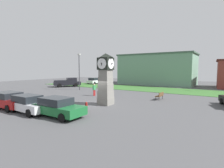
{
  "coord_description": "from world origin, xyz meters",
  "views": [
    {
      "loc": [
        10.96,
        -14.61,
        3.77
      ],
      "look_at": [
        0.27,
        2.1,
        2.01
      ],
      "focal_mm": 28.0,
      "sensor_mm": 36.0,
      "label": 1
    }
  ],
  "objects_px": {
    "car_silver_hatch": "(94,81)",
    "street_lamp_far_side": "(79,69)",
    "car_near_tower": "(29,104)",
    "bench": "(160,95)",
    "pickup_truck": "(67,82)",
    "bollard_mid_row": "(86,107)",
    "clock_tower": "(106,79)",
    "bollard_near_tower": "(71,106)",
    "car_navy_sedan": "(9,100)",
    "pedestrian_crossing_lot": "(94,89)",
    "car_by_building": "(58,107)"
  },
  "relations": [
    {
      "from": "clock_tower",
      "to": "car_silver_hatch",
      "type": "bearing_deg",
      "value": 131.09
    },
    {
      "from": "bench",
      "to": "car_by_building",
      "type": "bearing_deg",
      "value": -110.91
    },
    {
      "from": "pickup_truck",
      "to": "bench",
      "type": "xyz_separation_m",
      "value": [
        21.07,
        -4.77,
        -0.41
      ]
    },
    {
      "from": "car_navy_sedan",
      "to": "pickup_truck",
      "type": "bearing_deg",
      "value": 121.44
    },
    {
      "from": "pickup_truck",
      "to": "bench",
      "type": "bearing_deg",
      "value": -12.75
    },
    {
      "from": "bollard_mid_row",
      "to": "bench",
      "type": "height_order",
      "value": "bench"
    },
    {
      "from": "car_near_tower",
      "to": "pedestrian_crossing_lot",
      "type": "height_order",
      "value": "pedestrian_crossing_lot"
    },
    {
      "from": "car_by_building",
      "to": "bench",
      "type": "distance_m",
      "value": 12.51
    },
    {
      "from": "bollard_near_tower",
      "to": "car_navy_sedan",
      "type": "relative_size",
      "value": 0.25
    },
    {
      "from": "pickup_truck",
      "to": "pedestrian_crossing_lot",
      "type": "bearing_deg",
      "value": -28.05
    },
    {
      "from": "bollard_near_tower",
      "to": "car_near_tower",
      "type": "distance_m",
      "value": 3.69
    },
    {
      "from": "pedestrian_crossing_lot",
      "to": "street_lamp_far_side",
      "type": "height_order",
      "value": "street_lamp_far_side"
    },
    {
      "from": "car_navy_sedan",
      "to": "car_by_building",
      "type": "relative_size",
      "value": 1.06
    },
    {
      "from": "street_lamp_far_side",
      "to": "pickup_truck",
      "type": "bearing_deg",
      "value": 155.46
    },
    {
      "from": "bollard_near_tower",
      "to": "pickup_truck",
      "type": "xyz_separation_m",
      "value": [
        -16.7,
        15.1,
        0.36
      ]
    },
    {
      "from": "car_navy_sedan",
      "to": "car_silver_hatch",
      "type": "distance_m",
      "value": 27.03
    },
    {
      "from": "bollard_mid_row",
      "to": "car_by_building",
      "type": "distance_m",
      "value": 2.62
    },
    {
      "from": "car_navy_sedan",
      "to": "car_by_building",
      "type": "height_order",
      "value": "car_navy_sedan"
    },
    {
      "from": "car_navy_sedan",
      "to": "bollard_mid_row",
      "type": "bearing_deg",
      "value": 23.72
    },
    {
      "from": "car_silver_hatch",
      "to": "pedestrian_crossing_lot",
      "type": "relative_size",
      "value": 2.41
    },
    {
      "from": "car_silver_hatch",
      "to": "car_navy_sedan",
      "type": "bearing_deg",
      "value": -68.97
    },
    {
      "from": "pedestrian_crossing_lot",
      "to": "bollard_near_tower",
      "type": "bearing_deg",
      "value": -63.34
    },
    {
      "from": "car_near_tower",
      "to": "street_lamp_far_side",
      "type": "distance_m",
      "value": 16.31
    },
    {
      "from": "bollard_near_tower",
      "to": "pickup_truck",
      "type": "distance_m",
      "value": 22.52
    },
    {
      "from": "pickup_truck",
      "to": "car_silver_hatch",
      "type": "bearing_deg",
      "value": 85.05
    },
    {
      "from": "clock_tower",
      "to": "car_silver_hatch",
      "type": "relative_size",
      "value": 1.34
    },
    {
      "from": "clock_tower",
      "to": "bollard_mid_row",
      "type": "distance_m",
      "value": 4.0
    },
    {
      "from": "clock_tower",
      "to": "car_near_tower",
      "type": "xyz_separation_m",
      "value": [
        -3.66,
        -6.28,
        -1.95
      ]
    },
    {
      "from": "bollard_near_tower",
      "to": "bench",
      "type": "distance_m",
      "value": 11.23
    },
    {
      "from": "bench",
      "to": "pedestrian_crossing_lot",
      "type": "height_order",
      "value": "pedestrian_crossing_lot"
    },
    {
      "from": "pickup_truck",
      "to": "street_lamp_far_side",
      "type": "height_order",
      "value": "street_lamp_far_side"
    },
    {
      "from": "car_near_tower",
      "to": "car_silver_hatch",
      "type": "bearing_deg",
      "value": 116.97
    },
    {
      "from": "clock_tower",
      "to": "bollard_near_tower",
      "type": "xyz_separation_m",
      "value": [
        -0.48,
        -4.42,
        -2.13
      ]
    },
    {
      "from": "car_silver_hatch",
      "to": "bench",
      "type": "distance_m",
      "value": 24.14
    },
    {
      "from": "car_silver_hatch",
      "to": "clock_tower",
      "type": "bearing_deg",
      "value": -48.91
    },
    {
      "from": "car_silver_hatch",
      "to": "street_lamp_far_side",
      "type": "bearing_deg",
      "value": -64.05
    },
    {
      "from": "bollard_near_tower",
      "to": "bollard_mid_row",
      "type": "xyz_separation_m",
      "value": [
        0.68,
        1.13,
        -0.15
      ]
    },
    {
      "from": "clock_tower",
      "to": "bollard_mid_row",
      "type": "bearing_deg",
      "value": -86.6
    },
    {
      "from": "car_silver_hatch",
      "to": "bollard_mid_row",
      "type": "bearing_deg",
      "value": -53.07
    },
    {
      "from": "pedestrian_crossing_lot",
      "to": "clock_tower",
      "type": "bearing_deg",
      "value": -40.58
    },
    {
      "from": "bollard_near_tower",
      "to": "street_lamp_far_side",
      "type": "bearing_deg",
      "value": 130.79
    },
    {
      "from": "pedestrian_crossing_lot",
      "to": "car_navy_sedan",
      "type": "bearing_deg",
      "value": -101.05
    },
    {
      "from": "clock_tower",
      "to": "car_near_tower",
      "type": "distance_m",
      "value": 7.52
    },
    {
      "from": "car_silver_hatch",
      "to": "pedestrian_crossing_lot",
      "type": "bearing_deg",
      "value": -51.65
    },
    {
      "from": "clock_tower",
      "to": "pickup_truck",
      "type": "distance_m",
      "value": 20.31
    },
    {
      "from": "car_near_tower",
      "to": "bench",
      "type": "distance_m",
      "value": 14.35
    },
    {
      "from": "car_near_tower",
      "to": "bench",
      "type": "relative_size",
      "value": 2.65
    },
    {
      "from": "car_silver_hatch",
      "to": "street_lamp_far_side",
      "type": "relative_size",
      "value": 0.63
    },
    {
      "from": "clock_tower",
      "to": "pedestrian_crossing_lot",
      "type": "xyz_separation_m",
      "value": [
        -4.74,
        4.06,
        -1.76
      ]
    },
    {
      "from": "bollard_near_tower",
      "to": "street_lamp_far_side",
      "type": "distance_m",
      "value": 16.6
    }
  ]
}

